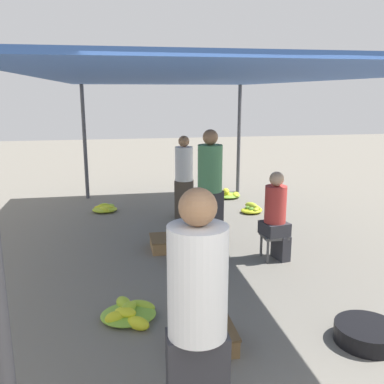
{
  "coord_description": "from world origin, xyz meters",
  "views": [
    {
      "loc": [
        -1.12,
        -1.89,
        2.33
      ],
      "look_at": [
        0.0,
        4.21,
        0.87
      ],
      "focal_mm": 40.0,
      "sensor_mm": 36.0,
      "label": 1
    }
  ],
  "objects_px": {
    "banana_pile_right_0": "(253,209)",
    "crate_near": "(168,243)",
    "basin_black": "(367,334)",
    "vendor_seated": "(276,215)",
    "banana_pile_left_0": "(129,313)",
    "crate_mid": "(208,337)",
    "stool": "(274,239)",
    "shopper_walking_far": "(184,176)",
    "shopper_walking_mid": "(210,185)",
    "banana_pile_right_1": "(227,195)",
    "banana_pile_left_1": "(105,209)",
    "vendor_foreground": "(197,320)"
  },
  "relations": [
    {
      "from": "shopper_walking_mid",
      "to": "banana_pile_right_1",
      "type": "bearing_deg",
      "value": 69.64
    },
    {
      "from": "stool",
      "to": "banana_pile_right_1",
      "type": "xyz_separation_m",
      "value": [
        0.27,
        3.59,
        -0.23
      ]
    },
    {
      "from": "vendor_foreground",
      "to": "crate_mid",
      "type": "distance_m",
      "value": 1.41
    },
    {
      "from": "vendor_foreground",
      "to": "basin_black",
      "type": "relative_size",
      "value": 2.92
    },
    {
      "from": "banana_pile_right_0",
      "to": "shopper_walking_mid",
      "type": "distance_m",
      "value": 2.09
    },
    {
      "from": "banana_pile_left_0",
      "to": "crate_near",
      "type": "distance_m",
      "value": 2.07
    },
    {
      "from": "stool",
      "to": "crate_near",
      "type": "height_order",
      "value": "stool"
    },
    {
      "from": "basin_black",
      "to": "shopper_walking_mid",
      "type": "bearing_deg",
      "value": 106.04
    },
    {
      "from": "vendor_foreground",
      "to": "banana_pile_right_0",
      "type": "distance_m",
      "value": 5.85
    },
    {
      "from": "crate_near",
      "to": "crate_mid",
      "type": "xyz_separation_m",
      "value": [
        0.05,
        -2.59,
        -0.0
      ]
    },
    {
      "from": "shopper_walking_far",
      "to": "banana_pile_right_1",
      "type": "bearing_deg",
      "value": 48.5
    },
    {
      "from": "vendor_foreground",
      "to": "stool",
      "type": "relative_size",
      "value": 4.88
    },
    {
      "from": "shopper_walking_far",
      "to": "vendor_seated",
      "type": "bearing_deg",
      "value": -67.4
    },
    {
      "from": "shopper_walking_far",
      "to": "stool",
      "type": "bearing_deg",
      "value": -67.74
    },
    {
      "from": "vendor_foreground",
      "to": "basin_black",
      "type": "xyz_separation_m",
      "value": [
        1.82,
        0.89,
        -0.84
      ]
    },
    {
      "from": "vendor_foreground",
      "to": "banana_pile_left_0",
      "type": "height_order",
      "value": "vendor_foreground"
    },
    {
      "from": "basin_black",
      "to": "vendor_foreground",
      "type": "bearing_deg",
      "value": -153.85
    },
    {
      "from": "vendor_seated",
      "to": "banana_pile_right_1",
      "type": "relative_size",
      "value": 1.95
    },
    {
      "from": "basin_black",
      "to": "crate_near",
      "type": "relative_size",
      "value": 1.15
    },
    {
      "from": "crate_near",
      "to": "crate_mid",
      "type": "height_order",
      "value": "crate_near"
    },
    {
      "from": "banana_pile_left_0",
      "to": "banana_pile_left_1",
      "type": "xyz_separation_m",
      "value": [
        -0.32,
        4.27,
        -0.01
      ]
    },
    {
      "from": "stool",
      "to": "shopper_walking_mid",
      "type": "xyz_separation_m",
      "value": [
        -0.74,
        0.86,
        0.63
      ]
    },
    {
      "from": "banana_pile_left_0",
      "to": "shopper_walking_far",
      "type": "bearing_deg",
      "value": 71.79
    },
    {
      "from": "banana_pile_right_1",
      "to": "banana_pile_left_1",
      "type": "bearing_deg",
      "value": -166.68
    },
    {
      "from": "crate_mid",
      "to": "shopper_walking_far",
      "type": "height_order",
      "value": "shopper_walking_far"
    },
    {
      "from": "basin_black",
      "to": "shopper_walking_mid",
      "type": "relative_size",
      "value": 0.34
    },
    {
      "from": "stool",
      "to": "crate_near",
      "type": "relative_size",
      "value": 0.69
    },
    {
      "from": "basin_black",
      "to": "stool",
      "type": "bearing_deg",
      "value": 93.23
    },
    {
      "from": "banana_pile_left_0",
      "to": "banana_pile_right_1",
      "type": "distance_m",
      "value": 5.44
    },
    {
      "from": "vendor_seated",
      "to": "crate_mid",
      "type": "height_order",
      "value": "vendor_seated"
    },
    {
      "from": "banana_pile_left_1",
      "to": "crate_near",
      "type": "bearing_deg",
      "value": -67.05
    },
    {
      "from": "banana_pile_left_1",
      "to": "banana_pile_left_0",
      "type": "bearing_deg",
      "value": -85.76
    },
    {
      "from": "stool",
      "to": "basin_black",
      "type": "distance_m",
      "value": 2.16
    },
    {
      "from": "vendor_seated",
      "to": "crate_mid",
      "type": "xyz_separation_m",
      "value": [
        -1.4,
        -1.94,
        -0.56
      ]
    },
    {
      "from": "banana_pile_right_0",
      "to": "crate_near",
      "type": "distance_m",
      "value": 2.54
    },
    {
      "from": "vendor_seated",
      "to": "banana_pile_right_1",
      "type": "xyz_separation_m",
      "value": [
        0.26,
        3.6,
        -0.58
      ]
    },
    {
      "from": "stool",
      "to": "shopper_walking_far",
      "type": "relative_size",
      "value": 0.24
    },
    {
      "from": "basin_black",
      "to": "crate_mid",
      "type": "relative_size",
      "value": 1.23
    },
    {
      "from": "shopper_walking_far",
      "to": "vendor_foreground",
      "type": "bearing_deg",
      "value": -98.42
    },
    {
      "from": "banana_pile_right_1",
      "to": "shopper_walking_far",
      "type": "height_order",
      "value": "shopper_walking_far"
    },
    {
      "from": "banana_pile_left_0",
      "to": "shopper_walking_far",
      "type": "height_order",
      "value": "shopper_walking_far"
    },
    {
      "from": "vendor_foreground",
      "to": "stool",
      "type": "bearing_deg",
      "value": 60.75
    },
    {
      "from": "vendor_seated",
      "to": "banana_pile_left_0",
      "type": "height_order",
      "value": "vendor_seated"
    },
    {
      "from": "shopper_walking_mid",
      "to": "shopper_walking_far",
      "type": "distance_m",
      "value": 1.4
    },
    {
      "from": "basin_black",
      "to": "banana_pile_right_0",
      "type": "height_order",
      "value": "banana_pile_right_0"
    },
    {
      "from": "vendor_seated",
      "to": "shopper_walking_far",
      "type": "distance_m",
      "value": 2.44
    },
    {
      "from": "banana_pile_right_1",
      "to": "shopper_walking_mid",
      "type": "height_order",
      "value": "shopper_walking_mid"
    },
    {
      "from": "crate_mid",
      "to": "shopper_walking_mid",
      "type": "xyz_separation_m",
      "value": [
        0.64,
        2.8,
        0.83
      ]
    },
    {
      "from": "banana_pile_right_0",
      "to": "banana_pile_right_1",
      "type": "distance_m",
      "value": 1.28
    },
    {
      "from": "banana_pile_left_1",
      "to": "shopper_walking_far",
      "type": "distance_m",
      "value": 1.81
    }
  ]
}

